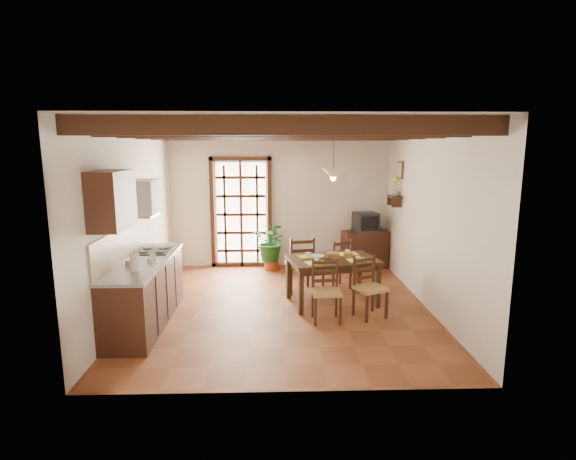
{
  "coord_description": "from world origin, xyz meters",
  "views": [
    {
      "loc": [
        -0.12,
        -6.73,
        2.49
      ],
      "look_at": [
        0.1,
        0.4,
        1.15
      ],
      "focal_mm": 28.0,
      "sensor_mm": 36.0,
      "label": 1
    }
  ],
  "objects_px": {
    "chair_far_left": "(300,274)",
    "potted_plant": "(272,242)",
    "chair_far_right": "(337,273)",
    "pendant_lamp": "(333,173)",
    "chair_near_right": "(369,298)",
    "chair_near_left": "(326,302)",
    "crt_tv": "(366,222)",
    "sideboard": "(365,250)",
    "dining_table": "(332,264)",
    "kitchen_counter": "(145,291)"
  },
  "relations": [
    {
      "from": "chair_near_right",
      "to": "chair_far_left",
      "type": "bearing_deg",
      "value": 103.36
    },
    {
      "from": "chair_far_left",
      "to": "kitchen_counter",
      "type": "bearing_deg",
      "value": 20.15
    },
    {
      "from": "chair_near_left",
      "to": "chair_far_left",
      "type": "height_order",
      "value": "chair_far_left"
    },
    {
      "from": "kitchen_counter",
      "to": "chair_far_right",
      "type": "relative_size",
      "value": 2.51
    },
    {
      "from": "kitchen_counter",
      "to": "dining_table",
      "type": "height_order",
      "value": "kitchen_counter"
    },
    {
      "from": "kitchen_counter",
      "to": "chair_far_right",
      "type": "xyz_separation_m",
      "value": [
        2.94,
        1.5,
        -0.19
      ]
    },
    {
      "from": "dining_table",
      "to": "crt_tv",
      "type": "distance_m",
      "value": 2.3
    },
    {
      "from": "chair_far_right",
      "to": "pendant_lamp",
      "type": "distance_m",
      "value": 1.92
    },
    {
      "from": "chair_near_left",
      "to": "pendant_lamp",
      "type": "height_order",
      "value": "pendant_lamp"
    },
    {
      "from": "dining_table",
      "to": "chair_far_right",
      "type": "distance_m",
      "value": 0.85
    },
    {
      "from": "chair_near_left",
      "to": "chair_far_right",
      "type": "distance_m",
      "value": 1.55
    },
    {
      "from": "kitchen_counter",
      "to": "pendant_lamp",
      "type": "height_order",
      "value": "pendant_lamp"
    },
    {
      "from": "chair_far_right",
      "to": "pendant_lamp",
      "type": "height_order",
      "value": "pendant_lamp"
    },
    {
      "from": "chair_far_left",
      "to": "crt_tv",
      "type": "xyz_separation_m",
      "value": [
        1.42,
        1.47,
        0.66
      ]
    },
    {
      "from": "crt_tv",
      "to": "potted_plant",
      "type": "xyz_separation_m",
      "value": [
        -1.92,
        -0.06,
        -0.4
      ]
    },
    {
      "from": "chair_near_left",
      "to": "kitchen_counter",
      "type": "bearing_deg",
      "value": 177.83
    },
    {
      "from": "sideboard",
      "to": "pendant_lamp",
      "type": "relative_size",
      "value": 1.08
    },
    {
      "from": "pendant_lamp",
      "to": "kitchen_counter",
      "type": "bearing_deg",
      "value": -162.94
    },
    {
      "from": "potted_plant",
      "to": "pendant_lamp",
      "type": "relative_size",
      "value": 2.47
    },
    {
      "from": "chair_near_left",
      "to": "potted_plant",
      "type": "height_order",
      "value": "potted_plant"
    },
    {
      "from": "chair_far_left",
      "to": "potted_plant",
      "type": "bearing_deg",
      "value": -81.2
    },
    {
      "from": "sideboard",
      "to": "dining_table",
      "type": "bearing_deg",
      "value": -126.47
    },
    {
      "from": "potted_plant",
      "to": "chair_far_right",
      "type": "bearing_deg",
      "value": -47.43
    },
    {
      "from": "pendant_lamp",
      "to": "potted_plant",
      "type": "bearing_deg",
      "value": 116.97
    },
    {
      "from": "chair_far_right",
      "to": "crt_tv",
      "type": "height_order",
      "value": "crt_tv"
    },
    {
      "from": "dining_table",
      "to": "crt_tv",
      "type": "relative_size",
      "value": 2.88
    },
    {
      "from": "crt_tv",
      "to": "potted_plant",
      "type": "height_order",
      "value": "potted_plant"
    },
    {
      "from": "kitchen_counter",
      "to": "sideboard",
      "type": "xyz_separation_m",
      "value": [
        3.7,
        2.83,
        -0.09
      ]
    },
    {
      "from": "kitchen_counter",
      "to": "dining_table",
      "type": "xyz_separation_m",
      "value": [
        2.75,
        0.74,
        0.17
      ]
    },
    {
      "from": "kitchen_counter",
      "to": "chair_near_right",
      "type": "bearing_deg",
      "value": 2.44
    },
    {
      "from": "chair_far_right",
      "to": "sideboard",
      "type": "height_order",
      "value": "chair_far_right"
    },
    {
      "from": "sideboard",
      "to": "pendant_lamp",
      "type": "height_order",
      "value": "pendant_lamp"
    },
    {
      "from": "chair_near_right",
      "to": "chair_far_right",
      "type": "height_order",
      "value": "chair_far_right"
    },
    {
      "from": "sideboard",
      "to": "chair_near_right",
      "type": "bearing_deg",
      "value": -111.92
    },
    {
      "from": "chair_near_right",
      "to": "sideboard",
      "type": "distance_m",
      "value": 2.73
    },
    {
      "from": "chair_near_left",
      "to": "crt_tv",
      "type": "distance_m",
      "value": 3.12
    },
    {
      "from": "pendant_lamp",
      "to": "chair_near_left",
      "type": "bearing_deg",
      "value": -102.06
    },
    {
      "from": "chair_near_right",
      "to": "crt_tv",
      "type": "height_order",
      "value": "crt_tv"
    },
    {
      "from": "chair_far_right",
      "to": "potted_plant",
      "type": "distance_m",
      "value": 1.74
    },
    {
      "from": "chair_near_right",
      "to": "sideboard",
      "type": "relative_size",
      "value": 0.97
    },
    {
      "from": "dining_table",
      "to": "sideboard",
      "type": "distance_m",
      "value": 2.3
    },
    {
      "from": "dining_table",
      "to": "chair_far_right",
      "type": "xyz_separation_m",
      "value": [
        0.19,
        0.75,
        -0.36
      ]
    },
    {
      "from": "chair_far_left",
      "to": "chair_far_right",
      "type": "relative_size",
      "value": 1.08
    },
    {
      "from": "chair_near_right",
      "to": "sideboard",
      "type": "height_order",
      "value": "chair_near_right"
    },
    {
      "from": "kitchen_counter",
      "to": "crt_tv",
      "type": "bearing_deg",
      "value": 37.33
    },
    {
      "from": "chair_far_left",
      "to": "potted_plant",
      "type": "height_order",
      "value": "potted_plant"
    },
    {
      "from": "chair_near_right",
      "to": "chair_far_left",
      "type": "height_order",
      "value": "chair_far_left"
    },
    {
      "from": "kitchen_counter",
      "to": "potted_plant",
      "type": "relative_size",
      "value": 1.08
    },
    {
      "from": "dining_table",
      "to": "chair_far_left",
      "type": "bearing_deg",
      "value": 116.13
    },
    {
      "from": "dining_table",
      "to": "crt_tv",
      "type": "bearing_deg",
      "value": 53.24
    }
  ]
}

